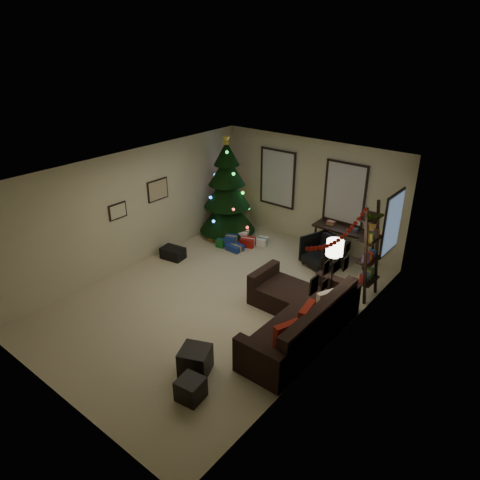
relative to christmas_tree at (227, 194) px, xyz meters
The scene contains 29 objects.
floor 3.41m from the christmas_tree, 53.38° to the right, with size 7.00×7.00×0.00m, color #BEB490.
ceiling 3.58m from the christmas_tree, 53.38° to the right, with size 7.00×7.00×0.00m, color white.
wall_back 2.14m from the christmas_tree, 25.52° to the left, with size 5.00×5.00×0.00m, color beige.
wall_front 6.38m from the christmas_tree, 72.48° to the right, with size 5.00×5.00×0.00m, color beige.
wall_left 2.66m from the christmas_tree, 102.65° to the right, with size 7.00×7.00×0.00m, color beige.
wall_right 5.12m from the christmas_tree, 30.30° to the right, with size 7.00×7.00×0.00m, color beige.
window_back_left 1.38m from the christmas_tree, 42.43° to the left, with size 1.05×0.06×1.50m.
window_back_right 3.03m from the christmas_tree, 17.17° to the left, with size 1.05×0.06×1.50m.
window_right_wall 4.41m from the christmas_tree, ahead, with size 0.06×0.90×1.30m.
christmas_tree is the anchor object (origin of this frame).
presents 1.18m from the christmas_tree, 30.44° to the right, with size 1.50×1.01×0.30m.
sofa 4.58m from the christmas_tree, 33.33° to the right, with size 1.91×2.77×0.88m.
pillow_red_a 5.40m from the christmas_tree, 39.76° to the right, with size 0.12×0.45×0.45m, color maroon.
pillow_red_b 5.04m from the christmas_tree, 34.50° to the right, with size 0.13×0.48×0.48m, color maroon.
pillow_cream 4.68m from the christmas_tree, 27.48° to the right, with size 0.11×0.39×0.39m, color beige.
ottoman_near 5.45m from the christmas_tree, 55.34° to the right, with size 0.46×0.46×0.44m, color black.
ottoman_far 6.02m from the christmas_tree, 55.14° to the right, with size 0.37×0.37×0.35m, color black.
desk 3.17m from the christmas_tree, 11.70° to the left, with size 1.47×0.53×0.79m.
desk_chair 2.98m from the christmas_tree, ahead, with size 0.72×0.67×0.74m, color black.
bookshelf 4.26m from the christmas_tree, ahead, with size 0.30×0.59×2.03m.
potted_plant 4.34m from the christmas_tree, ahead, with size 0.43×0.37×0.48m, color #4C4C4C.
floor_lamp 4.15m from the christmas_tree, 20.98° to the right, with size 0.32×0.32×1.50m.
art_map 1.98m from the christmas_tree, 106.94° to the right, with size 0.04×0.60×0.50m.
art_abstract 3.07m from the christmas_tree, 100.56° to the right, with size 0.04×0.45×0.35m.
gallery 5.16m from the christmas_tree, 31.12° to the right, with size 0.03×1.25×0.54m.
garland 5.11m from the christmas_tree, 29.26° to the right, with size 0.08×1.90×0.30m, color #A5140C, non-canonical shape.
stocking_left 2.07m from the christmas_tree, 29.93° to the left, with size 0.20×0.05×0.36m.
stocking_right 2.35m from the christmas_tree, 25.13° to the left, with size 0.20×0.05×0.36m.
storage_bin 2.15m from the christmas_tree, 93.68° to the right, with size 0.55×0.36×0.27m, color black.
Camera 1 is at (5.18, -5.75, 4.99)m, focal length 33.22 mm.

